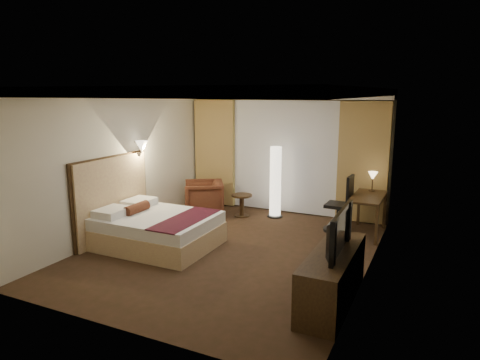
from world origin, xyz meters
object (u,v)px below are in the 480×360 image
at_px(floor_lamp, 275,182).
at_px(bed, 158,231).
at_px(side_table, 242,205).
at_px(office_chair, 338,203).
at_px(armchair, 204,196).
at_px(desk, 367,215).
at_px(dresser, 333,277).
at_px(television, 332,227).

bearing_deg(floor_lamp, bed, -115.10).
height_order(side_table, office_chair, office_chair).
xyz_separation_m(armchair, desk, (3.44, 0.19, -0.04)).
height_order(desk, dresser, desk).
relative_size(armchair, dresser, 0.47).
bearing_deg(side_table, floor_lamp, 23.02).
xyz_separation_m(bed, side_table, (0.54, 2.28, -0.04)).
bearing_deg(armchair, desk, 61.72).
relative_size(floor_lamp, dresser, 0.87).
height_order(dresser, television, television).
bearing_deg(side_table, desk, -1.39).
xyz_separation_m(floor_lamp, dresser, (2.03, -3.29, -0.43)).
distance_m(desk, office_chair, 0.57).
bearing_deg(bed, dresser, -12.66).
xyz_separation_m(side_table, office_chair, (2.10, -0.11, 0.31)).
distance_m(office_chair, television, 2.98).
distance_m(floor_lamp, dresser, 3.89).
bearing_deg(television, dresser, -91.07).
height_order(armchair, office_chair, office_chair).
distance_m(desk, television, 3.01).
relative_size(floor_lamp, television, 1.40).
xyz_separation_m(side_table, dresser, (2.69, -3.01, 0.10)).
relative_size(desk, dresser, 0.67).
bearing_deg(floor_lamp, dresser, -58.34).
distance_m(bed, television, 3.36).
bearing_deg(office_chair, side_table, 179.16).
relative_size(bed, armchair, 2.31).
relative_size(side_table, office_chair, 0.44).
xyz_separation_m(floor_lamp, desk, (1.98, -0.34, -0.39)).
bearing_deg(desk, floor_lamp, 170.13).
xyz_separation_m(armchair, side_table, (0.80, 0.25, -0.17)).
distance_m(armchair, desk, 3.44).
height_order(bed, television, television).
bearing_deg(dresser, floor_lamp, 121.66).
bearing_deg(floor_lamp, desk, -9.87).
relative_size(side_table, floor_lamp, 0.32).
xyz_separation_m(desk, television, (0.02, -2.94, 0.63)).
xyz_separation_m(side_table, floor_lamp, (0.66, 0.28, 0.53)).
relative_size(armchair, office_chair, 0.75).
relative_size(bed, floor_lamp, 1.25).
height_order(bed, desk, desk).
relative_size(bed, television, 1.75).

